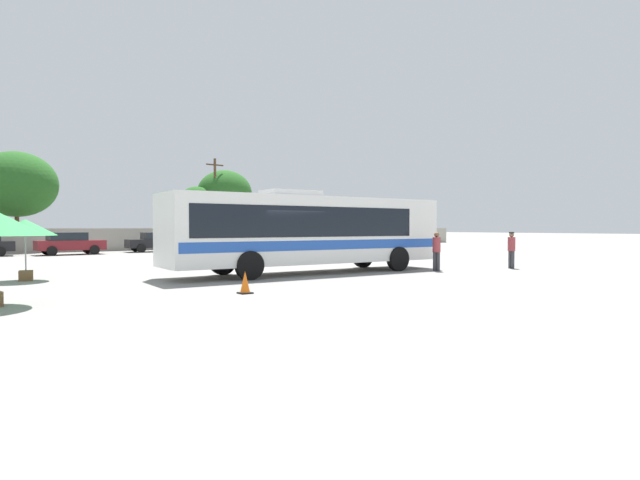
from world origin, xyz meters
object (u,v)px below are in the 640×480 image
(passenger_waiting_on_apron, at_px, (511,248))
(utility_pole_near, at_px, (215,201))
(coach_bus_white_blue, at_px, (307,229))
(traffic_cone_on_apron, at_px, (245,283))
(parked_car_third_maroon, at_px, (70,243))
(attendant_by_bus_door, at_px, (437,249))
(roadside_tree_right, at_px, (225,193))
(vendor_umbrella_near_gate_green, at_px, (25,229))
(roadside_tree_midright, at_px, (197,202))
(parked_car_rightmost_black, at_px, (157,241))
(roadside_tree_midleft, at_px, (16,184))

(passenger_waiting_on_apron, distance_m, utility_pole_near, 31.85)
(coach_bus_white_blue, distance_m, traffic_cone_on_apron, 6.89)
(parked_car_third_maroon, bearing_deg, passenger_waiting_on_apron, -60.58)
(attendant_by_bus_door, xyz_separation_m, passenger_waiting_on_apron, (3.92, -1.01, 0.00))
(roadside_tree_right, relative_size, traffic_cone_on_apron, 11.73)
(vendor_umbrella_near_gate_green, xyz_separation_m, roadside_tree_midright, (17.14, 25.98, 2.48))
(attendant_by_bus_door, xyz_separation_m, parked_car_rightmost_black, (-3.80, 24.82, -0.16))
(parked_car_rightmost_black, relative_size, utility_pole_near, 0.52)
(coach_bus_white_blue, xyz_separation_m, parked_car_rightmost_black, (1.27, 22.39, -1.01))
(utility_pole_near, xyz_separation_m, traffic_cone_on_apron, (-13.94, -32.59, -4.07))
(attendant_by_bus_door, distance_m, traffic_cone_on_apron, 10.39)
(coach_bus_white_blue, xyz_separation_m, roadside_tree_right, (10.42, 29.49, 3.43))
(roadside_tree_right, xyz_separation_m, traffic_cone_on_apron, (-15.54, -33.86, -4.92))
(roadside_tree_midright, bearing_deg, roadside_tree_midleft, -176.23)
(attendant_by_bus_door, xyz_separation_m, parked_car_third_maroon, (-10.13, 23.89, -0.14))
(roadside_tree_right, bearing_deg, roadside_tree_midright, -176.63)
(roadside_tree_midright, distance_m, traffic_cone_on_apron, 36.17)
(passenger_waiting_on_apron, height_order, vendor_umbrella_near_gate_green, vendor_umbrella_near_gate_green)
(vendor_umbrella_near_gate_green, height_order, roadside_tree_right, roadside_tree_right)
(parked_car_third_maroon, height_order, roadside_tree_midleft, roadside_tree_midleft)
(roadside_tree_midleft, distance_m, roadside_tree_midright, 14.99)
(roadside_tree_midleft, bearing_deg, utility_pole_near, -0.39)
(vendor_umbrella_near_gate_green, bearing_deg, roadside_tree_midright, 56.59)
(parked_car_third_maroon, bearing_deg, coach_bus_white_blue, -76.74)
(attendant_by_bus_door, bearing_deg, parked_car_rightmost_black, 98.70)
(vendor_umbrella_near_gate_green, xyz_separation_m, parked_car_third_maroon, (4.64, 18.12, -1.02))
(coach_bus_white_blue, height_order, roadside_tree_midright, roadside_tree_midright)
(coach_bus_white_blue, height_order, attendant_by_bus_door, coach_bus_white_blue)
(vendor_umbrella_near_gate_green, height_order, roadside_tree_midleft, roadside_tree_midleft)
(vendor_umbrella_near_gate_green, distance_m, parked_car_rightmost_black, 22.01)
(roadside_tree_right, bearing_deg, passenger_waiting_on_apron, -92.49)
(roadside_tree_midright, relative_size, roadside_tree_right, 0.77)
(coach_bus_white_blue, xyz_separation_m, attendant_by_bus_door, (5.07, -2.43, -0.85))
(roadside_tree_midleft, bearing_deg, roadside_tree_right, 3.70)
(passenger_waiting_on_apron, bearing_deg, vendor_umbrella_near_gate_green, 160.05)
(vendor_umbrella_near_gate_green, bearing_deg, parked_car_rightmost_black, 60.07)
(vendor_umbrella_near_gate_green, bearing_deg, coach_bus_white_blue, -18.99)
(coach_bus_white_blue, bearing_deg, roadside_tree_midleft, 104.82)
(roadside_tree_midright, xyz_separation_m, traffic_cone_on_apron, (-12.56, -33.68, -4.00))
(coach_bus_white_blue, bearing_deg, vendor_umbrella_near_gate_green, 161.01)
(parked_car_third_maroon, xyz_separation_m, roadside_tree_midright, (12.49, 7.86, 3.50))
(passenger_waiting_on_apron, relative_size, traffic_cone_on_apron, 2.61)
(coach_bus_white_blue, bearing_deg, passenger_waiting_on_apron, -20.96)
(roadside_tree_midleft, relative_size, traffic_cone_on_apron, 12.00)
(parked_car_rightmost_black, relative_size, roadside_tree_right, 0.58)
(attendant_by_bus_door, xyz_separation_m, vendor_umbrella_near_gate_green, (-14.77, 5.77, 0.88))
(parked_car_rightmost_black, bearing_deg, coach_bus_white_blue, -93.25)
(vendor_umbrella_near_gate_green, distance_m, roadside_tree_midleft, 25.32)
(passenger_waiting_on_apron, bearing_deg, roadside_tree_midright, 92.70)
(vendor_umbrella_near_gate_green, distance_m, roadside_tree_right, 33.17)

